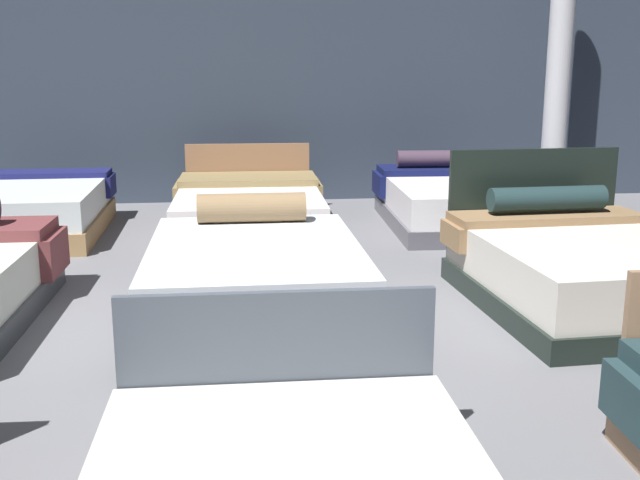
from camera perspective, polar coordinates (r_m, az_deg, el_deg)
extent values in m
cube|color=slate|center=(4.78, -4.56, -7.45)|extent=(18.00, 18.00, 0.02)
cube|color=#333D4C|center=(9.49, -5.93, 13.45)|extent=(18.00, 0.06, 3.50)
cube|color=#4C545F|center=(3.27, -3.19, -10.12)|extent=(1.34, 0.05, 0.74)
cube|color=#23393D|center=(3.43, 22.91, -11.69)|extent=(0.11, 0.55, 0.24)
cube|color=brown|center=(5.90, -19.36, -0.95)|extent=(0.09, 0.56, 0.30)
cube|color=black|center=(5.13, -4.87, -4.71)|extent=(1.46, 2.01, 0.20)
cube|color=silver|center=(5.06, -4.93, -1.98)|extent=(1.40, 1.95, 0.30)
cylinder|color=olive|center=(5.72, -5.18, 2.44)|extent=(0.81, 0.22, 0.22)
cube|color=black|center=(5.61, 19.54, -4.11)|extent=(1.59, 1.99, 0.16)
cube|color=silver|center=(5.55, 19.73, -1.71)|extent=(1.53, 1.93, 0.32)
cube|color=black|center=(6.34, 15.68, 2.06)|extent=(1.41, 0.11, 1.02)
cube|color=olive|center=(6.12, 16.67, 1.67)|extent=(1.50, 0.51, 0.06)
cube|color=olive|center=(5.86, 10.00, 0.31)|extent=(0.08, 0.44, 0.18)
cube|color=olive|center=(6.51, 22.53, 0.77)|extent=(0.08, 0.44, 0.18)
cylinder|color=#1E3335|center=(6.10, 16.75, 3.03)|extent=(0.93, 0.23, 0.18)
cube|color=#977349|center=(8.14, -21.35, 1.05)|extent=(1.55, 2.03, 0.20)
cube|color=silver|center=(8.10, -21.50, 2.75)|extent=(1.49, 1.97, 0.29)
cube|color=navy|center=(8.80, -20.44, 4.71)|extent=(1.51, 0.47, 0.06)
cube|color=navy|center=(8.68, -15.48, 4.01)|extent=(0.06, 0.45, 0.23)
cube|color=#976C4D|center=(7.89, -5.36, 1.32)|extent=(1.56, 2.18, 0.14)
cube|color=white|center=(7.85, -5.39, 2.74)|extent=(1.50, 2.12, 0.25)
cube|color=#976C4D|center=(8.89, -5.45, 4.73)|extent=(1.43, 0.07, 0.78)
cube|color=olive|center=(8.48, -5.44, 4.60)|extent=(1.52, 0.80, 0.07)
cube|color=olive|center=(8.54, -10.57, 3.22)|extent=(0.08, 0.78, 0.31)
cube|color=olive|center=(8.54, -0.26, 3.44)|extent=(0.08, 0.78, 0.31)
cube|color=#55535B|center=(8.15, 10.60, 1.63)|extent=(1.63, 2.16, 0.17)
cube|color=white|center=(8.11, 10.67, 3.26)|extent=(1.56, 2.10, 0.30)
cube|color=#101643|center=(8.78, 9.51, 5.24)|extent=(1.55, 0.65, 0.07)
cube|color=#101643|center=(8.65, 4.45, 4.23)|extent=(0.09, 0.59, 0.24)
cube|color=#101643|center=(9.02, 14.28, 4.22)|extent=(0.09, 0.59, 0.24)
cylinder|color=#463446|center=(8.72, 9.61, 6.09)|extent=(1.16, 0.23, 0.18)
cylinder|color=silver|center=(9.51, 17.60, 12.93)|extent=(0.29, 0.29, 3.50)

